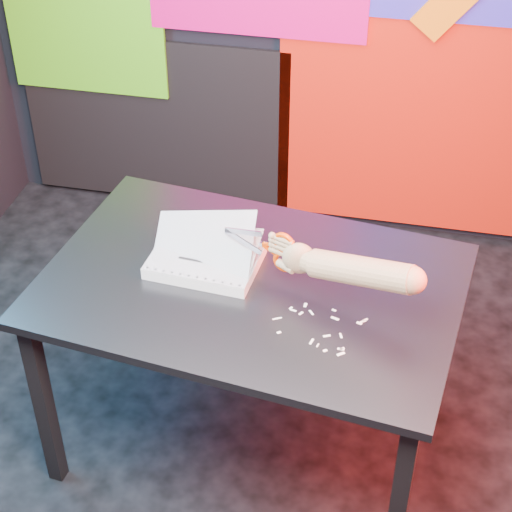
# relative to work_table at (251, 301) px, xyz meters

# --- Properties ---
(room) EXTENTS (3.01, 3.01, 2.71)m
(room) POSITION_rel_work_table_xyz_m (-0.03, -0.03, 0.68)
(room) COLOR black
(room) RESTS_ON ground
(backdrop) EXTENTS (2.88, 0.05, 2.08)m
(backdrop) POSITION_rel_work_table_xyz_m (0.03, 1.44, 0.29)
(backdrop) COLOR red
(backdrop) RESTS_ON ground
(work_table) EXTENTS (1.40, 1.03, 0.75)m
(work_table) POSITION_rel_work_table_xyz_m (0.00, 0.00, 0.00)
(work_table) COLOR black
(work_table) RESTS_ON ground
(printout_stack) EXTENTS (0.36, 0.28, 0.18)m
(printout_stack) POSITION_rel_work_table_xyz_m (-0.16, 0.05, 0.10)
(printout_stack) COLOR white
(printout_stack) RESTS_ON work_table
(scissors) EXTENTS (0.24, 0.10, 0.14)m
(scissors) POSITION_rel_work_table_xyz_m (0.09, 0.00, 0.22)
(scissors) COLOR #A9AEBC
(scissors) RESTS_ON printout_stack
(hand_forearm) EXTENTS (0.47, 0.22, 0.17)m
(hand_forearm) POSITION_rel_work_table_xyz_m (0.31, -0.08, 0.25)
(hand_forearm) COLOR tan
(hand_forearm) RESTS_ON work_table
(paper_clippings) EXTENTS (0.28, 0.21, 0.00)m
(paper_clippings) POSITION_rel_work_table_xyz_m (0.25, -0.16, 0.08)
(paper_clippings) COLOR white
(paper_clippings) RESTS_ON work_table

